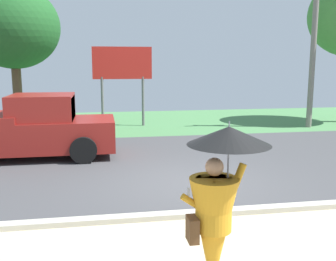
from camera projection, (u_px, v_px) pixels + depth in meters
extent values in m
cube|color=#424244|center=(175.00, 164.00, 11.17)|extent=(40.00, 8.00, 0.10)
cube|color=#487F4A|center=(144.00, 122.00, 18.94)|extent=(40.00, 8.00, 0.10)
cube|color=#B2AD9E|center=(215.00, 212.00, 7.27)|extent=(40.00, 0.24, 0.10)
cone|color=orange|center=(213.00, 236.00, 4.75)|extent=(0.60, 0.60, 1.45)
cylinder|color=orange|center=(214.00, 204.00, 4.68)|extent=(0.44, 0.44, 0.65)
sphere|color=tan|center=(214.00, 167.00, 4.60)|extent=(0.22, 0.22, 0.22)
cylinder|color=orange|center=(237.00, 181.00, 4.68)|extent=(0.24, 0.09, 0.45)
cylinder|color=orange|center=(192.00, 203.00, 4.65)|extent=(0.29, 0.08, 0.24)
cylinder|color=gray|center=(228.00, 163.00, 4.62)|extent=(0.02, 0.02, 0.75)
cone|color=black|center=(229.00, 136.00, 4.57)|extent=(1.00, 1.00, 0.22)
cylinder|color=gray|center=(229.00, 126.00, 4.55)|extent=(0.02, 0.02, 0.10)
cube|color=#B7B7BC|center=(188.00, 194.00, 4.66)|extent=(0.02, 0.11, 0.16)
cube|color=brown|center=(192.00, 229.00, 4.63)|extent=(0.12, 0.24, 0.30)
cube|color=maroon|center=(26.00, 135.00, 11.63)|extent=(5.20, 2.00, 0.90)
cube|color=maroon|center=(42.00, 110.00, 11.58)|extent=(1.80, 1.84, 0.90)
cube|color=#2D3842|center=(72.00, 109.00, 11.72)|extent=(0.10, 1.70, 0.77)
cylinder|color=black|center=(86.00, 137.00, 12.93)|extent=(0.76, 0.28, 0.76)
cylinder|color=black|center=(84.00, 150.00, 10.99)|extent=(0.76, 0.28, 0.76)
cylinder|color=gray|center=(313.00, 47.00, 16.67)|extent=(0.24, 0.24, 6.92)
cylinder|color=slate|center=(103.00, 102.00, 17.21)|extent=(0.12, 0.12, 2.20)
cylinder|color=slate|center=(143.00, 101.00, 17.52)|extent=(0.12, 0.12, 2.20)
cube|color=red|center=(122.00, 63.00, 17.07)|extent=(2.60, 0.10, 1.40)
cylinder|color=brown|center=(18.00, 95.00, 15.56)|extent=(0.36, 0.36, 3.05)
ellipsoid|color=#1E5623|center=(13.00, 27.00, 15.10)|extent=(3.55, 3.55, 3.23)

